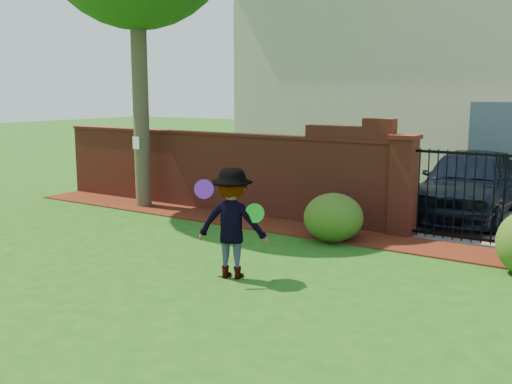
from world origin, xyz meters
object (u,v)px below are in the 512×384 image
Objects in this scene: car at (467,184)px; frisbee_green at (255,213)px; frisbee_purple at (204,189)px; man at (231,224)px.

frisbee_green is (-1.43, -5.86, 0.24)m from car.
frisbee_purple is at bearing -146.66° from frisbee_green.
car is at bearing 72.13° from frisbee_purple.
car is at bearing -126.71° from man.
frisbee_purple is 0.78m from frisbee_green.
frisbee_green is (0.36, 0.06, 0.18)m from man.
man is (-1.79, -5.91, 0.06)m from car.
man is at bearing 55.65° from frisbee_purple.
man is 0.41m from frisbee_green.
car is at bearing 76.32° from frisbee_green.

